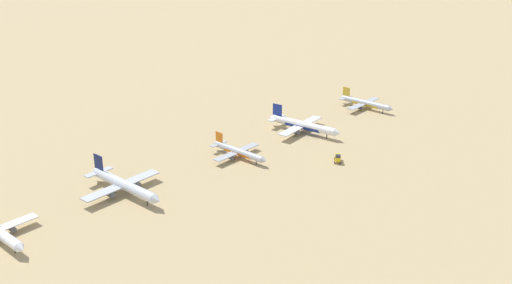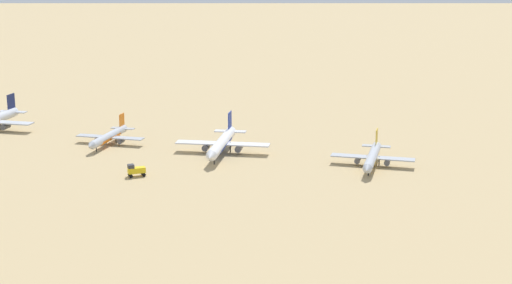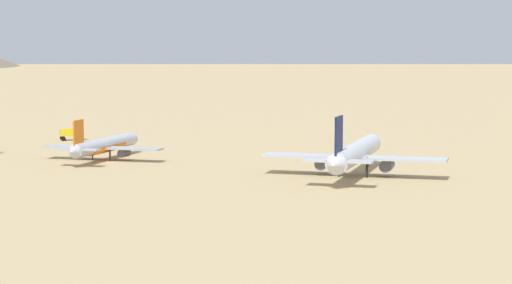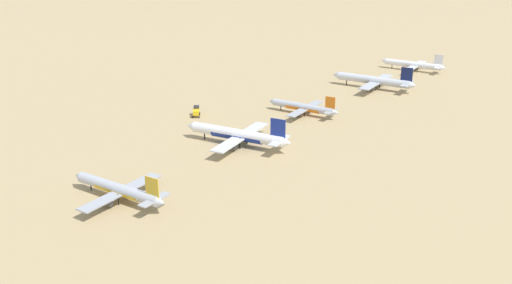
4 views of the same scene
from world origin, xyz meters
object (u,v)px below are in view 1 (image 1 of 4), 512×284
parked_jet_1 (123,185)px  parked_jet_2 (238,152)px  service_truck (338,157)px  parked_jet_3 (303,125)px  parked_jet_4 (365,103)px

parked_jet_1 → parked_jet_2: size_ratio=1.31×
parked_jet_2 → service_truck: (36.08, 21.13, -0.87)m
parked_jet_2 → parked_jet_3: (6.10, 41.81, 0.84)m
parked_jet_1 → parked_jet_2: parked_jet_1 is taller
parked_jet_2 → parked_jet_3: 42.26m
parked_jet_4 → parked_jet_2: bearing=-98.7°
parked_jet_1 → parked_jet_4: parked_jet_1 is taller
service_truck → parked_jet_4: bearing=107.3°
parked_jet_3 → service_truck: 36.46m
parked_jet_1 → parked_jet_2: bearing=75.1°
parked_jet_2 → service_truck: parked_jet_2 is taller
parked_jet_1 → service_truck: parked_jet_1 is taller
parked_jet_2 → parked_jet_4: 92.97m
parked_jet_4 → service_truck: 74.13m
parked_jet_3 → service_truck: parked_jet_3 is taller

